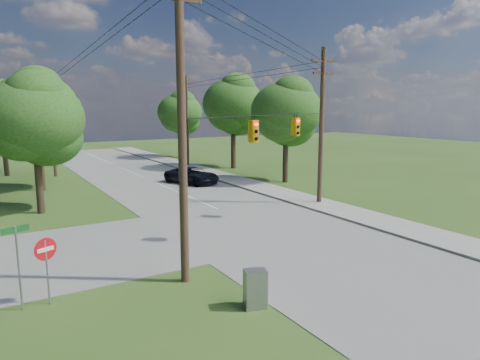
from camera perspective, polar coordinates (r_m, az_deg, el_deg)
ground at (r=18.92m, az=6.29°, el=-10.83°), size 140.00×140.00×0.00m
main_road at (r=23.88m, az=2.80°, el=-6.35°), size 10.00×100.00×0.03m
sidewalk_east at (r=28.05m, az=14.26°, el=-4.11°), size 2.60×100.00×0.12m
pole_sw at (r=15.71m, az=-7.78°, el=8.19°), size 2.00×0.32×12.00m
pole_ne at (r=29.60m, az=10.81°, el=7.32°), size 2.00×0.32×10.50m
pole_north_e at (r=48.26m, az=-7.07°, el=7.89°), size 2.00×0.32×10.00m
pole_north_w at (r=44.42m, az=-23.78°, el=6.99°), size 2.00×0.32×10.00m
power_lines at (r=28.49m, az=-5.54°, el=14.78°), size 13.93×29.62×4.93m
traffic_signals at (r=22.82m, az=4.88°, el=6.86°), size 4.91×3.27×1.05m
tree_w_near at (r=29.15m, az=-25.78°, el=7.40°), size 6.00×6.00×8.40m
tree_w_mid at (r=37.20m, az=-25.56°, el=8.73°), size 6.40×6.40×9.22m
tree_w_far at (r=47.04m, az=-29.24°, el=8.06°), size 6.00×6.00×8.73m
tree_e_near at (r=37.72m, az=6.19°, el=9.12°), size 6.20×6.20×8.81m
tree_e_mid at (r=46.32m, az=-0.92°, el=10.09°), size 6.60×6.60×9.64m
tree_e_far at (r=56.61m, az=-8.02°, el=8.93°), size 5.80×5.80×8.32m
car_main_north at (r=37.42m, az=-6.41°, el=0.62°), size 4.14×5.58×1.41m
control_cabinet at (r=14.66m, az=2.04°, el=-14.31°), size 0.85×0.72×1.32m
do_not_enter_sign at (r=15.86m, az=-24.45°, el=-9.23°), size 0.73×0.33×2.35m
street_name_sign at (r=15.77m, az=-27.51°, el=-9.20°), size 0.84×0.26×2.87m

